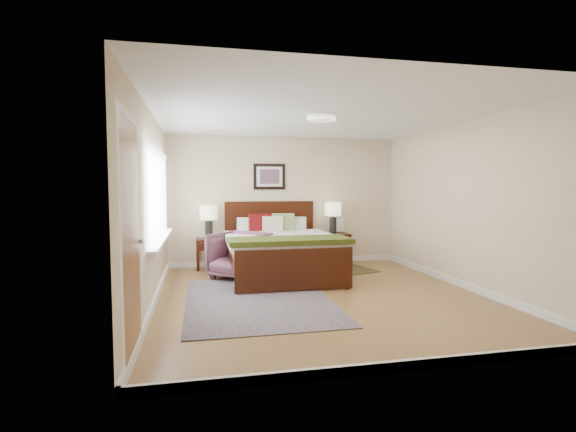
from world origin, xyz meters
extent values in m
plane|color=olive|center=(0.00, 0.00, 0.00)|extent=(5.00, 5.00, 0.00)
cube|color=beige|center=(0.00, 2.50, 1.25)|extent=(4.50, 0.04, 2.50)
cube|color=beige|center=(0.00, -2.50, 1.25)|extent=(4.50, 0.04, 2.50)
cube|color=beige|center=(-2.25, 0.00, 1.25)|extent=(0.04, 5.00, 2.50)
cube|color=beige|center=(2.25, 0.00, 1.25)|extent=(0.04, 5.00, 2.50)
cube|color=white|center=(0.00, 0.00, 2.50)|extent=(4.50, 5.00, 0.02)
cube|color=silver|center=(-2.23, 0.70, 1.40)|extent=(0.02, 2.72, 1.32)
cube|color=silver|center=(-2.21, 0.70, 1.40)|extent=(0.01, 2.60, 1.20)
cube|color=silver|center=(-2.18, 0.70, 0.77)|extent=(0.10, 2.72, 0.04)
cube|color=silver|center=(-2.23, -1.75, 1.09)|extent=(0.01, 1.00, 2.18)
cube|color=brown|center=(-2.23, -1.75, 1.05)|extent=(0.01, 0.90, 2.10)
cylinder|color=#999999|center=(-2.20, -1.37, 1.00)|extent=(0.04, 0.04, 0.04)
cylinder|color=white|center=(0.00, 0.00, 2.46)|extent=(0.40, 0.40, 0.07)
cylinder|color=beige|center=(0.00, 0.00, 2.50)|extent=(0.44, 0.44, 0.01)
cube|color=black|center=(-0.31, 2.46, 0.63)|extent=(1.74, 0.06, 1.22)
cube|color=black|center=(-0.31, 0.25, 0.33)|extent=(1.74, 0.06, 0.61)
cube|color=black|center=(-1.14, 1.36, 0.35)|extent=(0.06, 2.19, 0.20)
cube|color=black|center=(0.52, 1.36, 0.35)|extent=(0.06, 2.19, 0.20)
cube|color=silver|center=(-0.31, 1.36, 0.49)|extent=(1.64, 2.17, 0.24)
cube|color=silver|center=(-0.31, 1.26, 0.65)|extent=(1.82, 1.94, 0.11)
cube|color=#303B11|center=(-0.31, 0.61, 0.71)|extent=(1.86, 0.70, 0.08)
cube|color=silver|center=(-0.69, 2.22, 0.81)|extent=(0.54, 0.18, 0.28)
cube|color=silver|center=(0.07, 2.22, 0.81)|extent=(0.54, 0.18, 0.28)
cube|color=#4F090A|center=(-0.55, 2.10, 0.85)|extent=(0.42, 0.17, 0.35)
cube|color=#6D894F|center=(-0.12, 2.10, 0.85)|extent=(0.42, 0.16, 0.35)
cube|color=beige|center=(-0.34, 2.02, 0.83)|extent=(0.37, 0.13, 0.30)
cube|color=black|center=(-0.31, 2.48, 1.72)|extent=(0.62, 0.03, 0.50)
cube|color=silver|center=(-0.31, 2.46, 1.72)|extent=(0.50, 0.01, 0.38)
cube|color=#A52D23|center=(-0.31, 2.44, 1.72)|extent=(0.38, 0.01, 0.28)
cube|color=black|center=(-1.49, 2.27, 0.54)|extent=(0.47, 0.43, 0.05)
cube|color=black|center=(-1.69, 2.09, 0.26)|extent=(0.05, 0.05, 0.52)
cube|color=black|center=(-1.28, 2.09, 0.26)|extent=(0.05, 0.05, 0.52)
cube|color=black|center=(-1.69, 2.45, 0.26)|extent=(0.05, 0.05, 0.52)
cube|color=black|center=(-1.28, 2.45, 0.26)|extent=(0.05, 0.05, 0.52)
cube|color=black|center=(-1.49, 2.07, 0.44)|extent=(0.41, 0.03, 0.14)
cube|color=black|center=(0.92, 2.27, 0.58)|extent=(0.61, 0.46, 0.05)
cube|color=black|center=(0.64, 2.07, 0.28)|extent=(0.05, 0.05, 0.56)
cube|color=black|center=(1.19, 2.07, 0.28)|extent=(0.05, 0.05, 0.56)
cube|color=black|center=(0.64, 2.47, 0.28)|extent=(0.05, 0.05, 0.56)
cube|color=black|center=(1.19, 2.47, 0.28)|extent=(0.05, 0.05, 0.56)
cube|color=black|center=(0.92, 2.06, 0.48)|extent=(0.55, 0.03, 0.14)
cube|color=black|center=(0.92, 2.27, 0.14)|extent=(0.55, 0.40, 0.03)
cube|color=black|center=(0.92, 2.27, 0.17)|extent=(0.22, 0.28, 0.03)
cube|color=black|center=(0.92, 2.27, 0.20)|extent=(0.22, 0.28, 0.03)
cube|color=black|center=(0.92, 2.27, 0.24)|extent=(0.22, 0.28, 0.03)
cube|color=black|center=(0.92, 2.27, 0.28)|extent=(0.22, 0.28, 0.03)
cube|color=black|center=(0.92, 2.27, 0.31)|extent=(0.22, 0.28, 0.03)
cube|color=black|center=(0.92, 2.27, 0.34)|extent=(0.22, 0.28, 0.03)
cylinder|color=black|center=(-1.49, 2.27, 0.73)|extent=(0.14, 0.14, 0.32)
cylinder|color=black|center=(-1.49, 2.27, 0.91)|extent=(0.02, 0.02, 0.06)
cylinder|color=beige|center=(-1.49, 2.27, 1.05)|extent=(0.32, 0.32, 0.26)
cylinder|color=black|center=(0.92, 2.27, 0.77)|extent=(0.14, 0.14, 0.32)
cylinder|color=black|center=(0.92, 2.27, 0.95)|extent=(0.02, 0.02, 0.06)
cylinder|color=beige|center=(0.92, 2.27, 1.09)|extent=(0.32, 0.32, 0.26)
imported|color=brown|center=(-1.01, 1.34, 0.39)|extent=(1.17, 1.18, 0.77)
cube|color=#0D1945|center=(-0.89, -0.09, 0.01)|extent=(1.91, 2.69, 0.01)
cube|color=black|center=(0.97, 1.80, 0.01)|extent=(1.12, 1.41, 0.01)
camera|label=1|loc=(-1.64, -5.54, 1.52)|focal=26.00mm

